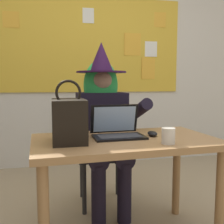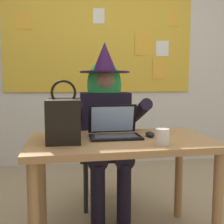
% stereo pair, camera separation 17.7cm
% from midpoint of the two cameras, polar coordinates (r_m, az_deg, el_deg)
% --- Properties ---
extents(wall_back_bulletin, '(5.30, 2.04, 2.69)m').
position_cam_midpoint_polar(wall_back_bulletin, '(3.56, -6.37, 10.92)').
color(wall_back_bulletin, silver).
rests_on(wall_back_bulletin, ground).
extents(desk_main, '(1.21, 0.73, 0.71)m').
position_cam_midpoint_polar(desk_main, '(1.77, -0.06, -8.94)').
color(desk_main, '#A37547').
rests_on(desk_main, ground).
extents(chair_at_desk, '(0.44, 0.44, 0.92)m').
position_cam_midpoint_polar(chair_at_desk, '(2.45, -4.45, -6.84)').
color(chair_at_desk, black).
rests_on(chair_at_desk, ground).
extents(person_costumed, '(0.60, 0.68, 1.41)m').
position_cam_midpoint_polar(person_costumed, '(2.28, -4.15, -0.69)').
color(person_costumed, black).
rests_on(person_costumed, ground).
extents(laptop, '(0.34, 0.26, 0.21)m').
position_cam_midpoint_polar(laptop, '(1.80, -1.68, -3.76)').
color(laptop, black).
rests_on(laptop, desk_main).
extents(computer_mouse, '(0.06, 0.11, 0.03)m').
position_cam_midpoint_polar(computer_mouse, '(1.83, 5.81, -4.59)').
color(computer_mouse, black).
rests_on(computer_mouse, desk_main).
extents(handbag, '(0.20, 0.30, 0.38)m').
position_cam_midpoint_polar(handbag, '(1.67, -12.15, -1.68)').
color(handbag, black).
rests_on(handbag, desk_main).
extents(coffee_mug, '(0.08, 0.08, 0.09)m').
position_cam_midpoint_polar(coffee_mug, '(1.61, 8.76, -5.03)').
color(coffee_mug, silver).
rests_on(coffee_mug, desk_main).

